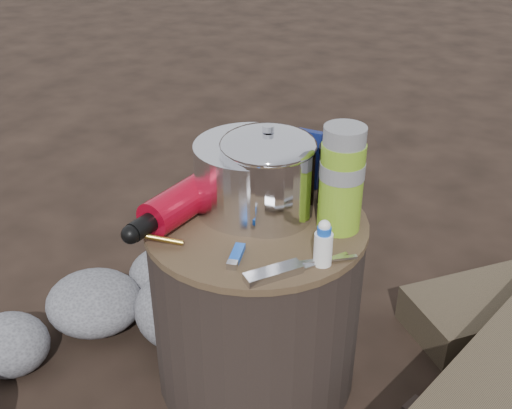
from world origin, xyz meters
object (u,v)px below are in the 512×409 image
at_px(fuel_bottle, 190,197).
at_px(stump, 256,301).
at_px(thermos, 342,180).
at_px(camping_pot, 268,174).
at_px(travel_mug, 338,175).

bearing_deg(fuel_bottle, stump, 20.96).
bearing_deg(thermos, camping_pot, -172.61).
bearing_deg(camping_pot, fuel_bottle, -155.72).
distance_m(camping_pot, fuel_bottle, 0.18).
distance_m(stump, thermos, 0.38).
xyz_separation_m(camping_pot, fuel_bottle, (-0.15, -0.07, -0.06)).
bearing_deg(travel_mug, fuel_bottle, -143.51).
height_order(stump, fuel_bottle, fuel_bottle).
distance_m(stump, fuel_bottle, 0.30).
bearing_deg(thermos, fuel_bottle, -163.88).
bearing_deg(fuel_bottle, camping_pot, 31.76).
bearing_deg(fuel_bottle, thermos, 23.59).
bearing_deg(thermos, travel_mug, 112.16).
distance_m(fuel_bottle, thermos, 0.33).
relative_size(camping_pot, fuel_bottle, 0.60).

